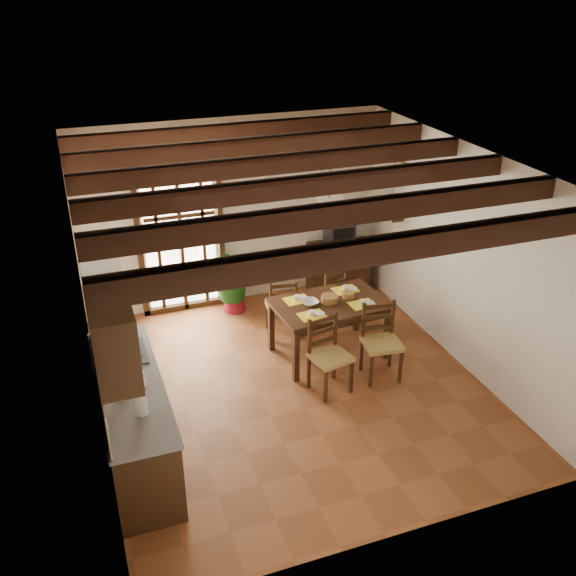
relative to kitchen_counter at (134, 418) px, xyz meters
name	(u,v)px	position (x,y,z in m)	size (l,w,h in m)	color
ground_plane	(291,386)	(1.96, 0.60, -0.47)	(5.00, 5.00, 0.00)	brown
room_shell	(292,251)	(1.96, 0.60, 1.34)	(4.52, 5.02, 2.81)	silver
ceiling_beams	(292,174)	(1.96, 0.60, 2.22)	(4.50, 4.34, 0.20)	black
french_door	(180,236)	(1.16, 3.05, 0.70)	(1.26, 0.11, 2.32)	white
kitchen_counter	(134,418)	(0.00, 0.00, 0.00)	(0.64, 2.25, 1.38)	#321E0F
upper_cabinet	(113,339)	(-0.12, -0.70, 1.38)	(0.35, 0.80, 0.70)	#321E0F
range_hood	(103,288)	(-0.09, 0.55, 1.26)	(0.38, 0.60, 0.54)	white
counter_items	(127,374)	(0.00, 0.09, 0.49)	(0.50, 1.43, 0.25)	black
dining_table	(329,309)	(2.67, 1.14, 0.20)	(1.48, 1.01, 0.77)	#341D11
chair_near_left	(329,369)	(2.36, 0.39, -0.18)	(0.52, 0.50, 0.95)	#AE934A
chair_near_right	(381,355)	(3.08, 0.44, -0.17)	(0.50, 0.48, 0.97)	#AE934A
chair_far_left	(282,316)	(2.26, 1.84, -0.20)	(0.46, 0.44, 0.88)	#AE934A
chair_far_right	(327,306)	(2.98, 1.89, -0.19)	(0.52, 0.51, 0.91)	#AE934A
table_setting	(329,299)	(2.67, 1.14, 0.35)	(1.04, 0.69, 0.10)	yellow
table_bowl	(310,303)	(2.41, 1.17, 0.33)	(0.22, 0.22, 0.05)	white
sideboard	(338,267)	(3.56, 2.83, -0.08)	(0.94, 0.42, 0.80)	#321E0F
crt_tv	(340,232)	(3.56, 2.82, 0.51)	(0.44, 0.41, 0.35)	black
fuse_box	(328,180)	(3.46, 3.08, 1.28)	(0.25, 0.03, 0.32)	white
plant_pot	(234,303)	(1.83, 2.75, -0.36)	(0.35, 0.35, 0.22)	maroon
potted_plant	(233,275)	(1.83, 2.75, 0.10)	(1.95, 1.68, 2.18)	#144C19
wall_shelf	(393,209)	(4.10, 2.20, 1.04)	(0.20, 0.42, 0.20)	#321E0F
shelf_vase	(393,199)	(4.10, 2.20, 1.18)	(0.15, 0.15, 0.15)	#B2BFB2
shelf_flowers	(394,185)	(4.10, 2.20, 1.38)	(0.14, 0.14, 0.36)	yellow
framed_picture	(401,172)	(4.18, 2.20, 1.58)	(0.03, 0.32, 0.32)	brown
pendant_lamp	(329,203)	(2.67, 1.24, 1.60)	(0.36, 0.36, 0.84)	black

